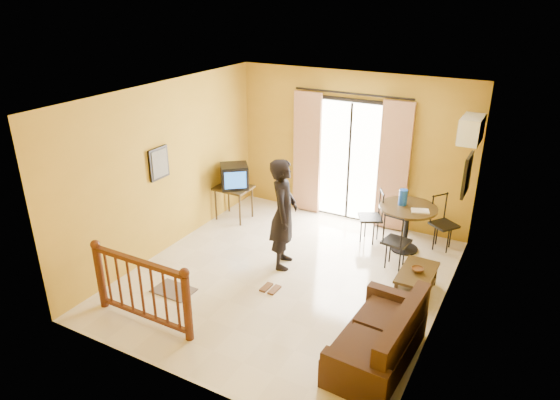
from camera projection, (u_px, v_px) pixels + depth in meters
The scene contains 19 objects.
ground at pixel (287, 277), 7.71m from camera, with size 5.00×5.00×0.00m, color beige.
room_shell at pixel (288, 173), 7.05m from camera, with size 5.00×5.00×5.00m.
balcony_door at pixel (349, 160), 9.21m from camera, with size 2.25×0.14×2.46m.
tv_table at pixel (234, 191), 9.46m from camera, with size 0.65×0.54×0.65m.
television at pixel (234, 176), 9.32m from camera, with size 0.67×0.66×0.45m.
picture_left at pixel (159, 163), 7.92m from camera, with size 0.05×0.42×0.52m.
dining_table at pixel (407, 216), 8.28m from camera, with size 0.96×0.96×0.80m.
water_jug at pixel (403, 197), 8.24m from camera, with size 0.14×0.14×0.27m, color #1343BA.
serving_tray at pixel (420, 211), 8.04m from camera, with size 0.28×0.18×0.02m, color beige.
dining_chairs at pixel (401, 251), 8.46m from camera, with size 1.73×1.49×0.95m.
air_conditioner at pixel (471, 130), 7.52m from camera, with size 0.31×0.60×0.40m.
botanical_print at pixel (467, 175), 7.14m from camera, with size 0.05×0.50×0.60m.
coffee_table at pixel (416, 279), 7.20m from camera, with size 0.47×0.84×0.38m.
bowl at pixel (418, 270), 7.13m from camera, with size 0.18×0.18×0.06m, color brown.
sofa at pixel (381, 342), 5.85m from camera, with size 0.84×1.67×0.78m.
standing_person at pixel (284, 214), 7.72m from camera, with size 0.65×0.43×1.79m, color black.
stair_balustrade at pixel (141, 285), 6.47m from camera, with size 1.63×0.13×1.04m.
doormat at pixel (174, 290), 7.35m from camera, with size 0.60×0.40×0.02m, color #5D514A.
sandals at pixel (270, 288), 7.39m from camera, with size 0.24×0.25×0.03m.
Camera 1 is at (3.08, -5.87, 4.12)m, focal length 32.00 mm.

